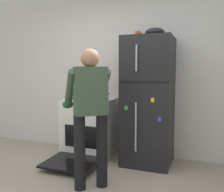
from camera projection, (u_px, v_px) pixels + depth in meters
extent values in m
cube|color=silver|center=(125.00, 71.00, 4.10)|extent=(6.00, 0.10, 2.70)
cube|color=black|center=(148.00, 101.00, 3.62)|extent=(0.68, 0.68, 1.83)
cube|color=black|center=(143.00, 82.00, 3.27)|extent=(0.67, 0.01, 0.01)
cylinder|color=#B7B7BC|center=(136.00, 127.00, 3.34)|extent=(0.02, 0.02, 0.67)
cylinder|color=#B7B7BC|center=(136.00, 58.00, 3.25)|extent=(0.02, 0.02, 0.34)
cube|color=blue|center=(160.00, 119.00, 3.23)|extent=(0.04, 0.01, 0.06)
cube|color=yellow|center=(153.00, 100.00, 3.24)|extent=(0.04, 0.01, 0.06)
cube|color=green|center=(126.00, 108.00, 3.38)|extent=(0.04, 0.01, 0.06)
cube|color=white|center=(90.00, 127.00, 3.99)|extent=(0.76, 0.64, 0.92)
cube|color=black|center=(81.00, 137.00, 3.70)|extent=(0.53, 0.01, 0.33)
cylinder|color=black|center=(75.00, 99.00, 3.88)|extent=(0.17, 0.17, 0.01)
cylinder|color=black|center=(97.00, 100.00, 3.75)|extent=(0.17, 0.17, 0.01)
cylinder|color=black|center=(84.00, 97.00, 4.15)|extent=(0.17, 0.17, 0.01)
cylinder|color=black|center=(104.00, 98.00, 4.02)|extent=(0.17, 0.17, 0.01)
cylinder|color=silver|center=(65.00, 104.00, 3.74)|extent=(0.04, 0.03, 0.04)
cylinder|color=silver|center=(75.00, 105.00, 3.68)|extent=(0.04, 0.03, 0.04)
cylinder|color=silver|center=(85.00, 106.00, 3.61)|extent=(0.04, 0.03, 0.04)
cylinder|color=silver|center=(96.00, 106.00, 3.55)|extent=(0.04, 0.03, 0.04)
cube|color=black|center=(71.00, 162.00, 3.46)|extent=(0.72, 0.59, 0.05)
cylinder|color=black|center=(80.00, 153.00, 2.82)|extent=(0.13, 0.13, 0.86)
cylinder|color=black|center=(102.00, 150.00, 2.90)|extent=(0.13, 0.13, 0.86)
cube|color=#384C38|center=(90.00, 91.00, 2.80)|extent=(0.41, 0.38, 0.54)
sphere|color=#A37556|center=(90.00, 58.00, 2.76)|extent=(0.21, 0.21, 0.21)
sphere|color=#282828|center=(90.00, 61.00, 2.76)|extent=(0.15, 0.15, 0.15)
cylinder|color=#384C38|center=(70.00, 89.00, 2.91)|extent=(0.35, 0.40, 0.47)
cylinder|color=#384C38|center=(103.00, 88.00, 3.04)|extent=(0.35, 0.40, 0.47)
ellipsoid|color=#1E5123|center=(68.00, 104.00, 3.11)|extent=(0.12, 0.18, 0.10)
ellipsoid|color=#1E5123|center=(99.00, 103.00, 3.24)|extent=(0.12, 0.18, 0.10)
cylinder|color=red|center=(98.00, 96.00, 3.84)|extent=(0.28, 0.28, 0.11)
cube|color=black|center=(88.00, 93.00, 3.90)|extent=(0.05, 0.03, 0.02)
cube|color=black|center=(108.00, 94.00, 3.78)|extent=(0.05, 0.03, 0.02)
cylinder|color=#B24C1E|center=(138.00, 35.00, 3.63)|extent=(0.08, 0.08, 0.10)
torus|color=#B24C1E|center=(141.00, 34.00, 3.62)|extent=(0.06, 0.01, 0.06)
cylinder|color=brown|center=(79.00, 92.00, 4.23)|extent=(0.05, 0.05, 0.15)
ellipsoid|color=black|center=(155.00, 32.00, 3.49)|extent=(0.27, 0.27, 0.12)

